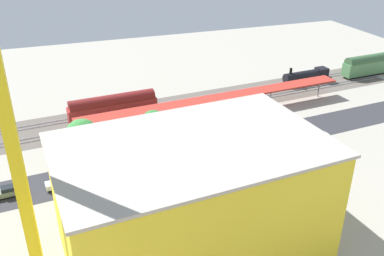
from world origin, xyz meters
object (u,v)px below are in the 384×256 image
at_px(parked_car_1, 284,142).
at_px(street_tree_0, 82,136).
at_px(parked_car_3, 202,156).
at_px(parked_car_7, 10,192).
at_px(traffic_light, 110,132).
at_px(parked_car_0, 317,136).
at_px(passenger_coach, 372,64).
at_px(parked_car_5, 109,175).
at_px(parked_car_4, 159,165).
at_px(street_tree_1, 166,124).
at_px(platform_canopy_near, 217,98).
at_px(parked_car_6, 60,183).
at_px(locomotive, 308,77).
at_px(construction_building, 192,199).
at_px(freight_coach_far, 113,108).
at_px(box_truck_1, 159,172).
at_px(parked_car_2, 244,149).
at_px(box_truck_0, 145,183).
at_px(street_tree_2, 154,123).

bearing_deg(parked_car_1, street_tree_0, -11.95).
xyz_separation_m(parked_car_1, parked_car_3, (17.04, -0.29, 0.01)).
height_order(parked_car_7, street_tree_0, street_tree_0).
distance_m(parked_car_3, traffic_light, 17.46).
height_order(parked_car_0, parked_car_3, parked_car_3).
height_order(passenger_coach, parked_car_3, passenger_coach).
distance_m(parked_car_0, parked_car_5, 41.62).
xyz_separation_m(parked_car_4, street_tree_1, (-3.74, -7.90, 3.82)).
xyz_separation_m(platform_canopy_near, parked_car_6, (35.22, 17.03, -3.48)).
distance_m(parked_car_4, parked_car_7, 24.54).
bearing_deg(locomotive, parked_car_6, 22.86).
relative_size(parked_car_1, construction_building, 0.15).
bearing_deg(locomotive, parked_car_7, 20.57).
xyz_separation_m(freight_coach_far, parked_car_1, (-29.14, 21.74, -2.55)).
bearing_deg(street_tree_1, parked_car_4, 64.65).
distance_m(parked_car_5, box_truck_1, 8.51).
bearing_deg(street_tree_0, parked_car_1, 168.05).
xyz_separation_m(platform_canopy_near, parked_car_7, (42.84, 16.83, -3.47)).
height_order(parked_car_3, construction_building, construction_building).
relative_size(parked_car_0, street_tree_1, 0.69).
height_order(parked_car_2, street_tree_1, street_tree_1).
xyz_separation_m(parked_car_5, traffic_light, (-2.04, -8.68, 3.66)).
relative_size(platform_canopy_near, box_truck_0, 6.10).
xyz_separation_m(parked_car_2, box_truck_1, (17.56, 3.53, 0.97)).
height_order(parked_car_3, traffic_light, traffic_light).
relative_size(parked_car_2, construction_building, 0.13).
height_order(parked_car_2, parked_car_5, parked_car_5).
xyz_separation_m(street_tree_0, street_tree_1, (-15.62, -0.02, -0.18)).
height_order(parked_car_2, box_truck_0, box_truck_0).
relative_size(parked_car_6, street_tree_1, 0.67).
distance_m(box_truck_0, street_tree_2, 16.16).
distance_m(locomotive, passenger_coach, 20.74).
bearing_deg(box_truck_1, parked_car_3, -157.59).
xyz_separation_m(platform_canopy_near, box_truck_0, (22.31, 22.93, -2.67)).
distance_m(locomotive, traffic_light, 59.15).
bearing_deg(parked_car_0, parked_car_5, 0.09).
bearing_deg(passenger_coach, box_truck_1, 23.93).
height_order(passenger_coach, street_tree_0, street_tree_0).
relative_size(parked_car_2, street_tree_0, 0.53).
bearing_deg(platform_canopy_near, parked_car_5, 32.50).
height_order(parked_car_1, parked_car_6, parked_car_6).
bearing_deg(parked_car_5, parked_car_3, -178.52).
xyz_separation_m(passenger_coach, freight_coach_far, (73.67, 6.15, 0.20)).
distance_m(parked_car_1, box_truck_0, 29.85).
bearing_deg(traffic_light, freight_coach_far, -102.22).
bearing_deg(platform_canopy_near, street_tree_0, 17.03).
relative_size(platform_canopy_near, traffic_light, 9.37).
bearing_deg(parked_car_0, parked_car_2, -0.33).
height_order(parked_car_2, parked_car_7, parked_car_7).
bearing_deg(street_tree_2, parked_car_3, 127.02).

